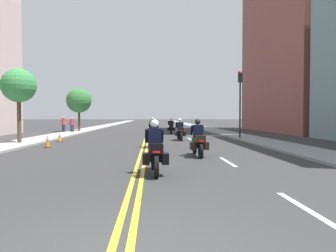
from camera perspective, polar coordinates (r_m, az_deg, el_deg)
ground_plane at (r=51.66m, az=-3.43°, el=-0.14°), size 264.00×264.00×0.00m
sidewalk_left at (r=52.32m, az=-12.09°, el=-0.08°), size 2.47×144.00×0.12m
sidewalk_right at (r=52.20m, az=5.24°, el=-0.05°), size 2.47×144.00×0.12m
centreline_yellow_inner at (r=51.66m, az=-3.56°, el=-0.13°), size 0.12×132.00×0.01m
centreline_yellow_outer at (r=51.66m, az=-3.30°, el=-0.13°), size 0.12×132.00×0.01m
lane_dashes_white at (r=32.81m, az=2.11°, el=-1.24°), size 0.14×56.40×0.01m
building_right_1 at (r=40.40m, az=24.36°, el=18.09°), size 9.67×17.89×26.37m
motorcycle_0 at (r=9.35m, az=-2.47°, el=-4.81°), size 0.78×2.15×1.66m
motorcycle_1 at (r=13.48m, az=5.56°, el=-2.81°), size 0.78×2.12×1.65m
motorcycle_2 at (r=17.39m, az=-2.68°, el=-1.75°), size 0.78×2.29×1.64m
motorcycle_3 at (r=22.41m, az=2.22°, el=-1.03°), size 0.78×2.15×1.60m
motorcycle_4 at (r=26.10m, az=-2.81°, el=-0.61°), size 0.77×2.16×1.64m
motorcycle_5 at (r=30.57m, az=0.54°, el=-0.26°), size 0.76×2.09×1.59m
traffic_cone_0 at (r=22.37m, az=-19.43°, el=-1.98°), size 0.35×0.35×0.63m
traffic_cone_1 at (r=18.63m, az=-21.43°, el=-2.56°), size 0.31×0.31×0.75m
traffic_light_near at (r=23.89m, az=13.21°, el=5.99°), size 0.28×0.38×5.11m
pedestrian_0 at (r=33.86m, az=-18.74°, el=0.29°), size 0.34×0.42×1.77m
pedestrian_1 at (r=34.12m, az=-17.35°, el=0.25°), size 0.45×0.45×1.68m
street_tree_0 at (r=21.37m, az=-25.92°, el=6.67°), size 2.10×2.10×4.72m
street_tree_1 at (r=36.26m, az=-16.16°, el=4.55°), size 2.78×2.78×4.94m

